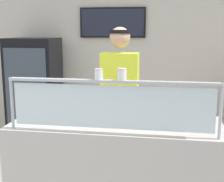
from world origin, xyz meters
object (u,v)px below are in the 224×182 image
object	(u,v)px
pizza_tray	(106,117)
parmesan_shaker	(99,75)
pepper_flake_shaker	(122,75)
worker_figure	(120,101)
pizza_server	(109,115)
drink_fridge	(35,92)

from	to	relation	value
pizza_tray	parmesan_shaker	xyz separation A→B (m)	(0.02, -0.38, 0.43)
pepper_flake_shaker	worker_figure	distance (m)	0.98
parmesan_shaker	pizza_tray	bearing A→B (deg)	92.48
pepper_flake_shaker	worker_figure	bearing A→B (deg)	98.73
worker_figure	pepper_flake_shaker	bearing A→B (deg)	-81.27
pizza_server	parmesan_shaker	xyz separation A→B (m)	(-0.01, -0.36, 0.41)
worker_figure	drink_fridge	size ratio (longest dim) A/B	1.09
pepper_flake_shaker	drink_fridge	bearing A→B (deg)	127.29
pizza_server	pepper_flake_shaker	bearing A→B (deg)	-51.91
pizza_tray	worker_figure	world-z (taller)	worker_figure
pepper_flake_shaker	drink_fridge	distance (m)	2.72
pizza_tray	drink_fridge	distance (m)	2.24
pepper_flake_shaker	worker_figure	world-z (taller)	worker_figure
parmesan_shaker	pepper_flake_shaker	distance (m)	0.17
pizza_tray	pizza_server	world-z (taller)	pizza_server
pizza_tray	pizza_server	distance (m)	0.04
pizza_server	worker_figure	world-z (taller)	worker_figure
pizza_tray	pizza_server	xyz separation A→B (m)	(0.03, -0.02, 0.02)
pizza_server	parmesan_shaker	bearing A→B (deg)	-78.08
drink_fridge	parmesan_shaker	bearing A→B (deg)	-55.84
pizza_server	drink_fridge	distance (m)	2.27
pizza_tray	parmesan_shaker	world-z (taller)	parmesan_shaker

